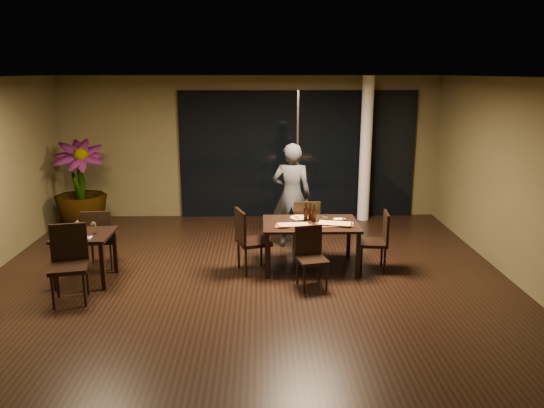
{
  "coord_description": "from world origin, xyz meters",
  "views": [
    {
      "loc": [
        0.21,
        -7.24,
        3.07
      ],
      "look_at": [
        0.39,
        0.84,
        1.05
      ],
      "focal_mm": 35.0,
      "sensor_mm": 36.0,
      "label": 1
    }
  ],
  "objects": [
    {
      "name": "main_table",
      "position": [
        1.0,
        0.8,
        0.68
      ],
      "size": [
        1.5,
        1.0,
        0.75
      ],
      "color": "black",
      "rests_on": "ground"
    },
    {
      "name": "chair_main_near",
      "position": [
        0.93,
        0.07,
        0.5
      ],
      "size": [
        0.5,
        0.5,
        0.89
      ],
      "rotation": [
        0.0,
        0.0,
        0.23
      ],
      "color": "black",
      "rests_on": "ground"
    },
    {
      "name": "wine_glass_b",
      "position": [
        -2.24,
        0.28,
        0.84
      ],
      "size": [
        0.08,
        0.08,
        0.18
      ],
      "primitive_type": null,
      "color": "white",
      "rests_on": "side_table"
    },
    {
      "name": "wall_back",
      "position": [
        0.0,
        4.05,
        1.5
      ],
      "size": [
        8.0,
        0.1,
        3.0
      ],
      "primitive_type": "cube",
      "color": "brown",
      "rests_on": "ground"
    },
    {
      "name": "napkin_far",
      "position": [
        1.49,
        0.98,
        0.76
      ],
      "size": [
        0.19,
        0.13,
        0.01
      ],
      "primitive_type": "cube",
      "rotation": [
        0.0,
        0.0,
        0.18
      ],
      "color": "silver",
      "rests_on": "main_table"
    },
    {
      "name": "tumbler_left",
      "position": [
        0.78,
        0.84,
        0.79
      ],
      "size": [
        0.07,
        0.07,
        0.09
      ],
      "primitive_type": "cylinder",
      "color": "white",
      "rests_on": "main_table"
    },
    {
      "name": "diner",
      "position": [
        0.76,
        1.89,
        0.94
      ],
      "size": [
        0.69,
        0.51,
        1.87
      ],
      "primitive_type": "imported",
      "rotation": [
        0.0,
        0.0,
        3.0
      ],
      "color": "#2A2D2F",
      "rests_on": "ground"
    },
    {
      "name": "bottle_b",
      "position": [
        1.06,
        0.84,
        0.89
      ],
      "size": [
        0.06,
        0.06,
        0.29
      ],
      "primitive_type": null,
      "color": "black",
      "rests_on": "main_table"
    },
    {
      "name": "napkin_near",
      "position": [
        1.57,
        0.73,
        0.76
      ],
      "size": [
        0.19,
        0.11,
        0.01
      ],
      "primitive_type": "cube",
      "rotation": [
        0.0,
        0.0,
        -0.08
      ],
      "color": "white",
      "rests_on": "main_table"
    },
    {
      "name": "tumbler_right",
      "position": [
        1.25,
        0.88,
        0.8
      ],
      "size": [
        0.08,
        0.08,
        0.09
      ],
      "primitive_type": "cylinder",
      "color": "white",
      "rests_on": "main_table"
    },
    {
      "name": "round_pizza",
      "position": [
        0.84,
        1.06,
        0.76
      ],
      "size": [
        0.29,
        0.29,
        0.01
      ],
      "primitive_type": "cylinder",
      "color": "red",
      "rests_on": "main_table"
    },
    {
      "name": "bottle_a",
      "position": [
        0.93,
        0.88,
        0.9
      ],
      "size": [
        0.07,
        0.07,
        0.3
      ],
      "primitive_type": null,
      "color": "black",
      "rests_on": "main_table"
    },
    {
      "name": "bottle_c",
      "position": [
        1.01,
        0.95,
        0.89
      ],
      "size": [
        0.06,
        0.06,
        0.29
      ],
      "primitive_type": null,
      "color": "black",
      "rests_on": "main_table"
    },
    {
      "name": "chair_side_near",
      "position": [
        -2.41,
        -0.35,
        0.59
      ],
      "size": [
        0.58,
        0.58,
        1.06
      ],
      "rotation": [
        0.0,
        0.0,
        0.21
      ],
      "color": "black",
      "rests_on": "ground"
    },
    {
      "name": "ground",
      "position": [
        0.0,
        0.0,
        0.0
      ],
      "size": [
        8.0,
        8.0,
        0.0
      ],
      "primitive_type": "plane",
      "color": "black",
      "rests_on": "ground"
    },
    {
      "name": "column",
      "position": [
        2.4,
        3.65,
        1.5
      ],
      "size": [
        0.24,
        0.24,
        3.0
      ],
      "primitive_type": "cylinder",
      "color": "white",
      "rests_on": "ground"
    },
    {
      "name": "oblong_pizza_right",
      "position": [
        1.36,
        0.65,
        0.77
      ],
      "size": [
        0.52,
        0.32,
        0.02
      ],
      "primitive_type": null,
      "rotation": [
        0.0,
        0.0,
        -0.23
      ],
      "color": "maroon",
      "rests_on": "pizza_board_right"
    },
    {
      "name": "wall_front",
      "position": [
        0.0,
        -4.05,
        1.5
      ],
      "size": [
        8.0,
        0.1,
        3.0
      ],
      "primitive_type": "cube",
      "color": "brown",
      "rests_on": "ground"
    },
    {
      "name": "chair_main_left",
      "position": [
        0.01,
        0.63,
        0.57
      ],
      "size": [
        0.6,
        0.6,
        1.02
      ],
      "rotation": [
        0.0,
        0.0,
        1.9
      ],
      "color": "black",
      "rests_on": "ground"
    },
    {
      "name": "side_napkin",
      "position": [
        -2.32,
        0.09,
        0.76
      ],
      "size": [
        0.2,
        0.14,
        0.01
      ],
      "primitive_type": "cube",
      "rotation": [
        0.0,
        0.0,
        -0.16
      ],
      "color": "white",
      "rests_on": "side_table"
    },
    {
      "name": "wine_glass_a",
      "position": [
        -2.51,
        0.37,
        0.83
      ],
      "size": [
        0.07,
        0.07,
        0.17
      ],
      "primitive_type": null,
      "color": "white",
      "rests_on": "side_table"
    },
    {
      "name": "pizza_board_left",
      "position": [
        0.72,
        0.59,
        0.76
      ],
      "size": [
        0.59,
        0.36,
        0.01
      ],
      "primitive_type": "cube",
      "rotation": [
        0.0,
        0.0,
        -0.15
      ],
      "color": "#492F17",
      "rests_on": "main_table"
    },
    {
      "name": "wall_right",
      "position": [
        4.05,
        0.0,
        1.5
      ],
      "size": [
        0.1,
        8.0,
        3.0
      ],
      "primitive_type": "cube",
      "color": "brown",
      "rests_on": "ground"
    },
    {
      "name": "pizza_board_right",
      "position": [
        1.36,
        0.65,
        0.76
      ],
      "size": [
        0.6,
        0.34,
        0.01
      ],
      "primitive_type": "cube",
      "rotation": [
        0.0,
        0.0,
        0.09
      ],
      "color": "#3F2314",
      "rests_on": "main_table"
    },
    {
      "name": "oblong_pizza_left",
      "position": [
        0.72,
        0.59,
        0.77
      ],
      "size": [
        0.46,
        0.23,
        0.02
      ],
      "primitive_type": null,
      "rotation": [
        0.0,
        0.0,
        0.04
      ],
      "color": "#690C09",
      "rests_on": "pizza_board_left"
    },
    {
      "name": "chair_main_right",
      "position": [
        2.06,
        0.67,
        0.53
      ],
      "size": [
        0.48,
        0.48,
        0.95
      ],
      "rotation": [
        0.0,
        0.0,
        -1.66
      ],
      "color": "black",
      "rests_on": "ground"
    },
    {
      "name": "side_table",
      "position": [
        -2.4,
        0.3,
        0.62
      ],
      "size": [
        0.8,
        0.8,
        0.75
      ],
      "color": "black",
      "rests_on": "ground"
    },
    {
      "name": "ceiling",
      "position": [
        0.0,
        0.0,
        3.02
      ],
      "size": [
        8.0,
        8.0,
        0.04
      ],
      "primitive_type": "cube",
      "color": "silver",
      "rests_on": "wall_back"
    },
    {
      "name": "potted_plant",
      "position": [
        -3.33,
        2.98,
        0.89
      ],
      "size": [
        1.23,
        1.23,
        1.78
      ],
      "primitive_type": "imported",
      "rotation": [
        0.0,
        0.0,
        0.32
      ],
      "color": "#1F4517",
      "rests_on": "ground"
    },
    {
      "name": "chair_side_far",
      "position": [
        -2.35,
        0.82,
        0.55
      ],
      "size": [
        0.49,
        0.49,
        0.98
      ],
      "rotation": [
        0.0,
        0.0,
        3.22
      ],
      "color": "black",
      "rests_on": "ground"
    },
    {
      "name": "chair_main_far",
      "position": [
        0.99,
        1.45,
        0.54
      ],
      "size": [
        0.46,
        0.46,
        0.96
      ],
      "rotation": [
        0.0,
        0.0,
        3.17
      ],
      "color": "black",
      "rests_on": "ground"
    },
    {
      "name": "window_panel",
      "position": [
        1.0,
        3.96,
        1.35
      ],
      "size": [
        5.0,
        0.06,
        2.7
      ],
      "primitive_type": "cube",
      "color": "black",
      "rests_on": "ground"
    }
  ]
}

